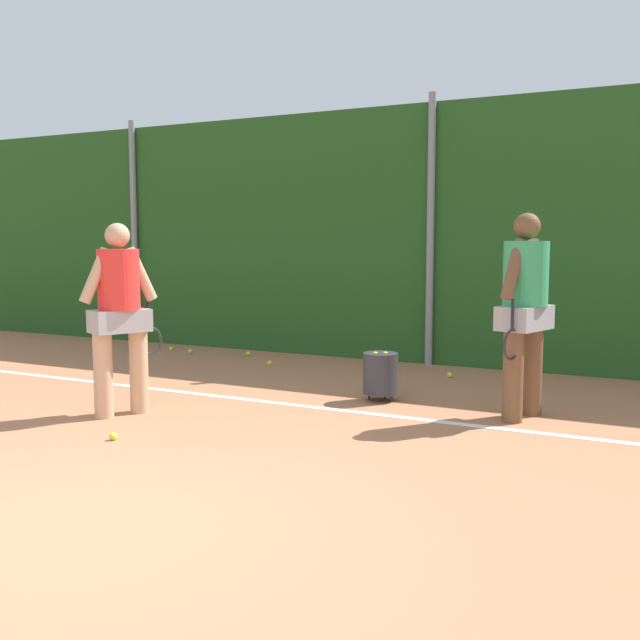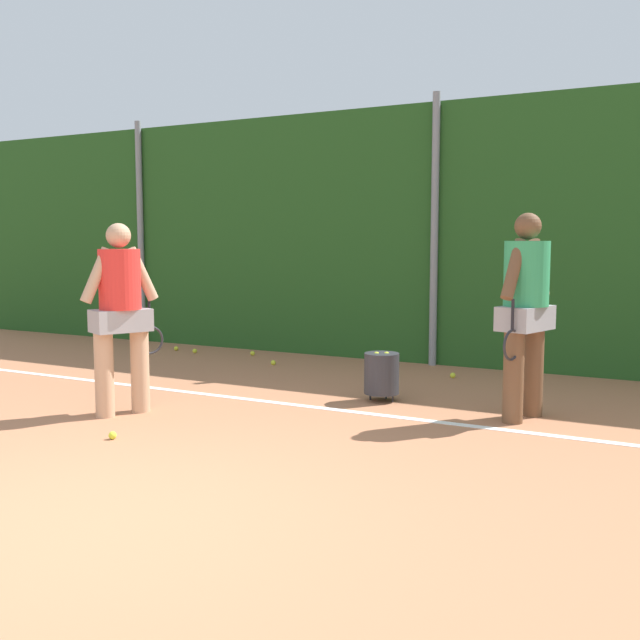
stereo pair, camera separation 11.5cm
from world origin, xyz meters
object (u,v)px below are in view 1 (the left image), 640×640
at_px(tennis_ball_11, 190,351).
at_px(ball_hopper, 380,373).
at_px(player_foreground_near, 120,309).
at_px(player_midcourt, 525,305).
at_px(tennis_ball_6, 270,363).
at_px(tennis_ball_7, 248,353).
at_px(tennis_ball_10, 450,375).
at_px(tennis_ball_1, 113,436).
at_px(tennis_ball_2, 171,349).

bearing_deg(tennis_ball_11, ball_hopper, -24.83).
bearing_deg(player_foreground_near, ball_hopper, -23.76).
xyz_separation_m(player_midcourt, tennis_ball_6, (-3.60, 1.47, -1.03)).
xyz_separation_m(tennis_ball_6, tennis_ball_7, (-0.70, 0.57, 0.00)).
distance_m(ball_hopper, tennis_ball_10, 1.62).
height_order(player_foreground_near, tennis_ball_6, player_foreground_near).
height_order(ball_hopper, tennis_ball_6, ball_hopper).
relative_size(player_foreground_near, player_midcourt, 0.95).
bearing_deg(player_foreground_near, tennis_ball_11, 52.97).
bearing_deg(player_foreground_near, tennis_ball_10, -8.60).
bearing_deg(tennis_ball_1, player_midcourt, 38.87).
distance_m(ball_hopper, tennis_ball_7, 3.44).
bearing_deg(player_midcourt, tennis_ball_7, -99.20).
bearing_deg(tennis_ball_1, ball_hopper, 59.90).
xyz_separation_m(tennis_ball_6, tennis_ball_10, (2.40, 0.22, 0.00)).
height_order(ball_hopper, tennis_ball_11, ball_hopper).
bearing_deg(player_foreground_near, tennis_ball_7, 39.36).
height_order(tennis_ball_10, tennis_ball_11, same).
distance_m(tennis_ball_1, tennis_ball_7, 4.57).
bearing_deg(player_midcourt, tennis_ball_2, -92.67).
xyz_separation_m(tennis_ball_2, tennis_ball_11, (0.40, -0.07, 0.00)).
xyz_separation_m(player_midcourt, tennis_ball_1, (-2.86, -2.31, -1.03)).
bearing_deg(player_foreground_near, player_midcourt, -39.73).
bearing_deg(tennis_ball_6, tennis_ball_10, 5.28).
distance_m(ball_hopper, tennis_ball_1, 2.80).
relative_size(player_foreground_near, ball_hopper, 3.53).
xyz_separation_m(tennis_ball_1, tennis_ball_7, (-1.44, 4.34, 0.00)).
distance_m(ball_hopper, tennis_ball_2, 4.50).
xyz_separation_m(player_midcourt, tennis_ball_10, (-1.21, 1.69, -1.03)).
relative_size(tennis_ball_1, tennis_ball_7, 1.00).
bearing_deg(tennis_ball_7, ball_hopper, -34.15).
height_order(tennis_ball_2, tennis_ball_7, same).
xyz_separation_m(player_midcourt, tennis_ball_7, (-4.30, 2.03, -1.03)).
bearing_deg(tennis_ball_2, tennis_ball_7, 6.17).
distance_m(player_foreground_near, tennis_ball_10, 4.06).
height_order(ball_hopper, tennis_ball_10, ball_hopper).
xyz_separation_m(tennis_ball_2, tennis_ball_6, (1.98, -0.43, 0.00)).
xyz_separation_m(player_foreground_near, tennis_ball_1, (0.55, -0.73, -0.98)).
distance_m(tennis_ball_2, tennis_ball_6, 2.02).
xyz_separation_m(tennis_ball_1, tennis_ball_6, (-0.74, 3.77, 0.00)).
relative_size(ball_hopper, tennis_ball_6, 7.78).
bearing_deg(tennis_ball_7, tennis_ball_6, -39.08).
height_order(ball_hopper, tennis_ball_1, ball_hopper).
height_order(player_foreground_near, tennis_ball_11, player_foreground_near).
relative_size(ball_hopper, tennis_ball_7, 7.78).
bearing_deg(tennis_ball_11, player_foreground_near, -62.57).
relative_size(player_midcourt, tennis_ball_7, 28.76).
height_order(tennis_ball_7, tennis_ball_10, same).
relative_size(player_midcourt, ball_hopper, 3.70).
bearing_deg(tennis_ball_2, tennis_ball_10, -2.71).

